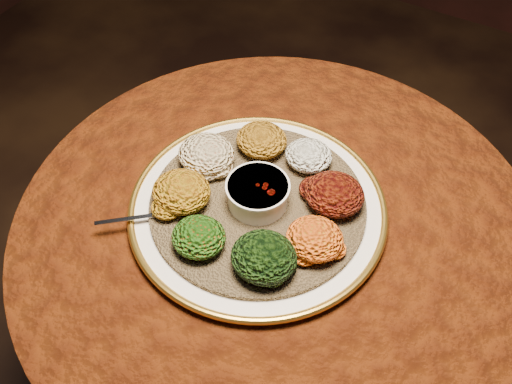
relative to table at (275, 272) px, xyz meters
The scene contains 13 objects.
table is the anchor object (origin of this frame).
platter 0.20m from the table, behind, with size 0.59×0.59×0.02m.
injera 0.21m from the table, behind, with size 0.39×0.39×0.01m, color olive.
stew_bowl 0.24m from the table, behind, with size 0.11×0.11×0.05m.
spoon 0.30m from the table, 145.94° to the right, with size 0.12×0.10×0.01m.
portion_ayib 0.26m from the table, 91.33° to the left, with size 0.09×0.08×0.04m, color white.
portion_kitfo 0.25m from the table, 37.42° to the left, with size 0.11×0.10×0.05m, color black.
portion_tikil 0.25m from the table, 24.31° to the right, with size 0.10×0.09×0.05m, color #C38F10.
portion_gomen 0.26m from the table, 72.45° to the right, with size 0.11×0.10×0.05m, color black.
portion_mixveg 0.28m from the table, 120.41° to the right, with size 0.09×0.09×0.04m, color #A52C0A.
portion_kik 0.29m from the table, 156.70° to the right, with size 0.11×0.10×0.05m, color #9E700D.
portion_timatim 0.29m from the table, 169.67° to the left, with size 0.11×0.10×0.05m, color maroon.
portion_shiro 0.28m from the table, 130.32° to the left, with size 0.10×0.09×0.05m, color #9B6412.
Camera 1 is at (0.28, -0.56, 1.56)m, focal length 40.00 mm.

